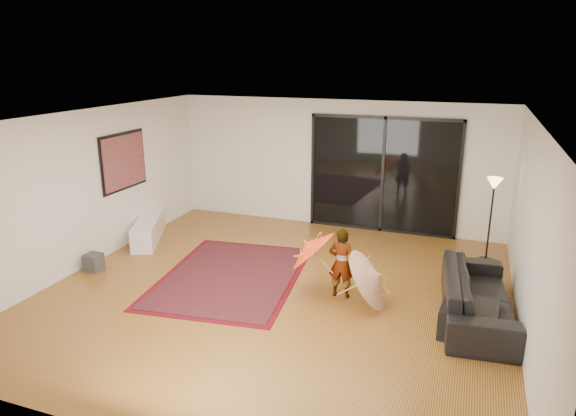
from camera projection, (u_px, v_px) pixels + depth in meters
The scene contains 17 objects.
floor at pixel (277, 291), 8.08m from camera, with size 7.00×7.00×0.00m, color #A9702E.
ceiling at pixel (275, 118), 7.30m from camera, with size 7.00×7.00×0.00m, color white.
wall_back at pixel (336, 164), 10.84m from camera, with size 7.00×7.00×0.00m, color silver.
wall_front at pixel (132, 316), 4.54m from camera, with size 7.00×7.00×0.00m, color silver.
wall_left at pixel (87, 189), 8.84m from camera, with size 7.00×7.00×0.00m, color silver.
wall_right at pixel (531, 236), 6.54m from camera, with size 7.00×7.00×0.00m, color silver.
sliding_door at pixel (383, 175), 10.53m from camera, with size 3.06×0.07×2.40m.
painting at pixel (124, 161), 9.64m from camera, with size 0.04×1.28×1.08m.
media_console at pixel (149, 229), 10.25m from camera, with size 0.40×1.62×0.45m, color white.
speaker at pixel (94, 262), 8.81m from camera, with size 0.26×0.26×0.30m, color #424244.
persian_rug at pixel (231, 276), 8.60m from camera, with size 2.54×3.31×0.02m.
sofa at pixel (477, 296), 7.18m from camera, with size 2.29×0.89×0.67m, color black.
ottoman at pixel (468, 320), 6.79m from camera, with size 0.71×0.71×0.40m, color black.
floor_lamp at pixel (493, 196), 8.94m from camera, with size 0.26×0.26×1.53m.
child at pixel (341, 263), 7.76m from camera, with size 0.40×0.26×1.09m, color #999999.
parasol_orange at pixel (306, 248), 7.84m from camera, with size 0.72×0.84×0.88m.
parasol_white at pixel (379, 275), 7.44m from camera, with size 0.70×0.97×0.99m.
Camera 1 is at (2.69, -6.85, 3.57)m, focal length 32.00 mm.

